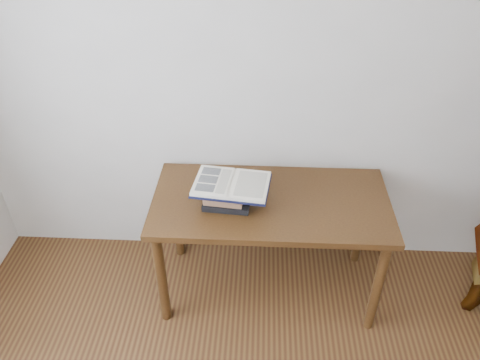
{
  "coord_description": "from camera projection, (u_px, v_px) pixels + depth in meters",
  "views": [
    {
      "loc": [
        -0.02,
        -0.64,
        2.33
      ],
      "look_at": [
        -0.12,
        1.26,
        0.92
      ],
      "focal_mm": 35.0,
      "sensor_mm": 36.0,
      "label": 1
    }
  ],
  "objects": [
    {
      "name": "open_book",
      "position": [
        232.0,
        184.0,
        2.47
      ],
      "size": [
        0.43,
        0.32,
        0.03
      ],
      "rotation": [
        0.0,
        0.0,
        -0.12
      ],
      "color": "black",
      "rests_on": "book_stack"
    },
    {
      "name": "book_stack",
      "position": [
        227.0,
        196.0,
        2.52
      ],
      "size": [
        0.27,
        0.19,
        0.12
      ],
      "color": "black",
      "rests_on": "desk"
    },
    {
      "name": "desk",
      "position": [
        270.0,
        214.0,
        2.65
      ],
      "size": [
        1.32,
        0.66,
        0.71
      ],
      "color": "#432910",
      "rests_on": "ground"
    },
    {
      "name": "room_shell",
      "position": [
        229.0,
        268.0,
        0.95
      ],
      "size": [
        3.54,
        3.54,
        2.62
      ],
      "color": "silver",
      "rests_on": "ground"
    }
  ]
}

